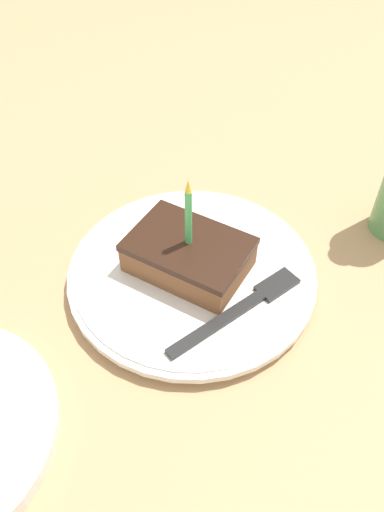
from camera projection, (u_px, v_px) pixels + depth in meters
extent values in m
cube|color=tan|center=(204.00, 287.00, 0.57)|extent=(2.40, 2.40, 0.04)
cylinder|color=white|center=(192.00, 274.00, 0.55)|extent=(0.26, 0.26, 0.02)
cylinder|color=white|center=(192.00, 271.00, 0.54)|extent=(0.27, 0.27, 0.01)
cube|color=brown|center=(189.00, 257.00, 0.53)|extent=(0.08, 0.12, 0.03)
cube|color=black|center=(189.00, 244.00, 0.52)|extent=(0.09, 0.12, 0.01)
cylinder|color=#4CBF66|center=(188.00, 218.00, 0.49)|extent=(0.01, 0.01, 0.07)
cone|color=yellow|center=(188.00, 186.00, 0.46)|extent=(0.01, 0.01, 0.01)
cube|color=#262626|center=(217.00, 324.00, 0.48)|extent=(0.11, 0.06, 0.00)
cube|color=#262626|center=(277.00, 285.00, 0.52)|extent=(0.05, 0.04, 0.00)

